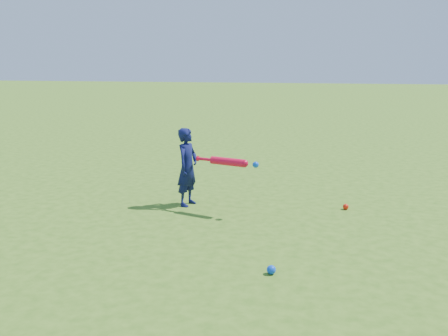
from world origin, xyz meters
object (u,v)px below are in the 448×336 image
at_px(ground_ball_red, 346,207).
at_px(ground_ball_blue, 271,270).
at_px(child, 188,167).
at_px(bat_swing, 231,162).

relative_size(ground_ball_red, ground_ball_blue, 0.91).
bearing_deg(ground_ball_blue, child, 125.56).
distance_m(ground_ball_red, ground_ball_blue, 2.11).
distance_m(child, ground_ball_red, 1.92).
distance_m(ground_ball_red, bat_swing, 1.47).
relative_size(child, ground_ball_blue, 12.41).
height_order(ground_ball_red, bat_swing, bat_swing).
height_order(ground_ball_blue, bat_swing, bat_swing).
bearing_deg(ground_ball_blue, ground_ball_red, 74.02).
bearing_deg(ground_ball_red, child, -172.44).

